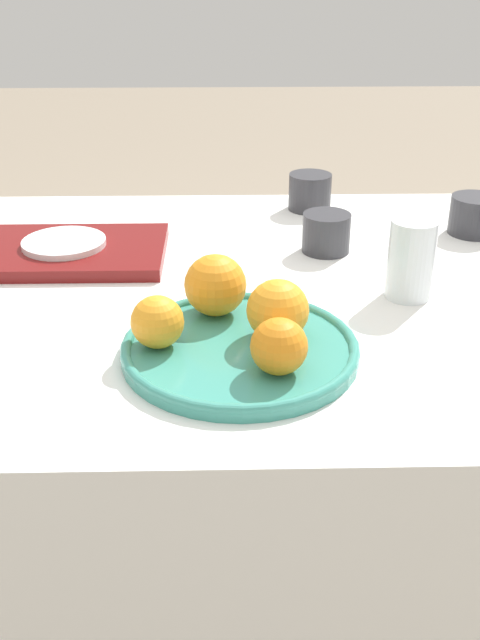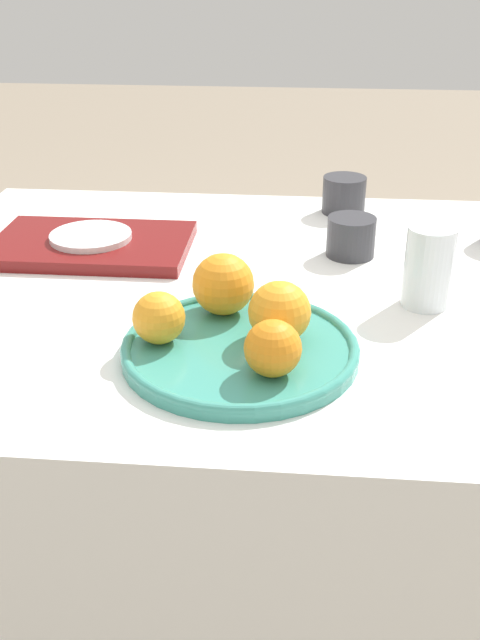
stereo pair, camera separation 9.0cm
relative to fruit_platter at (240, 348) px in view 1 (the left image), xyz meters
The scene contains 13 objects.
ground_plane 0.79m from the fruit_platter, 76.07° to the left, with size 12.00×12.00×0.00m, color gray.
table 0.44m from the fruit_platter, 76.07° to the left, with size 1.19×0.87×0.75m.
fruit_platter is the anchor object (origin of this frame).
orange_0 0.11m from the fruit_platter, behind, with size 0.07×0.07×0.07m.
orange_1 0.07m from the fruit_platter, 21.85° to the left, with size 0.08×0.08×0.08m.
orange_2 0.08m from the fruit_platter, 55.66° to the right, with size 0.07×0.07×0.07m.
orange_3 0.11m from the fruit_platter, 108.53° to the left, with size 0.08×0.08×0.08m.
water_glass 0.30m from the fruit_platter, 34.48° to the left, with size 0.07×0.07×0.11m.
serving_tray 0.43m from the fruit_platter, 130.03° to the left, with size 0.32×0.21×0.02m.
side_plate 0.43m from the fruit_platter, 130.03° to the left, with size 0.13×0.13×0.01m.
cup_0 0.58m from the fruit_platter, 75.49° to the left, with size 0.08×0.08×0.07m.
cup_1 0.38m from the fruit_platter, 66.65° to the left, with size 0.08×0.08×0.06m.
cup_2 0.59m from the fruit_platter, 45.43° to the left, with size 0.09×0.09×0.07m.
Camera 1 is at (-0.07, -1.02, 1.21)m, focal length 42.00 mm.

